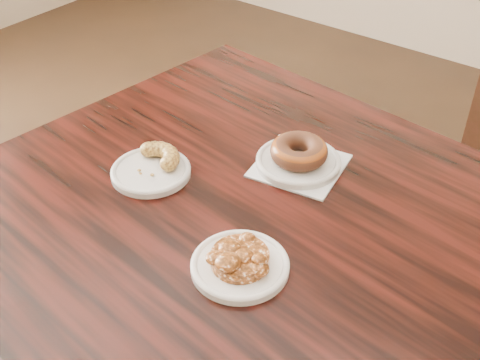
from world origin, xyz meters
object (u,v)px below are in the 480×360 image
Objects in this scene: cafe_table at (229,337)px; glazed_donut at (299,151)px; apple_fritter at (240,256)px; cruller_fragment at (150,163)px.

cafe_table is 0.46m from glazed_donut.
glazed_donut is (0.03, 0.19, 0.41)m from cafe_table.
apple_fritter is (0.11, -0.11, 0.40)m from cafe_table.
glazed_donut reaches higher than cafe_table.
cafe_table is 8.67× the size of glazed_donut.
glazed_donut is 1.00× the size of cruller_fragment.
cafe_table is 7.57× the size of apple_fritter.
glazed_donut is at bearing 42.82° from cruller_fragment.
cruller_fragment reaches higher than cafe_table.
glazed_donut is at bearing 105.02° from apple_fritter.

